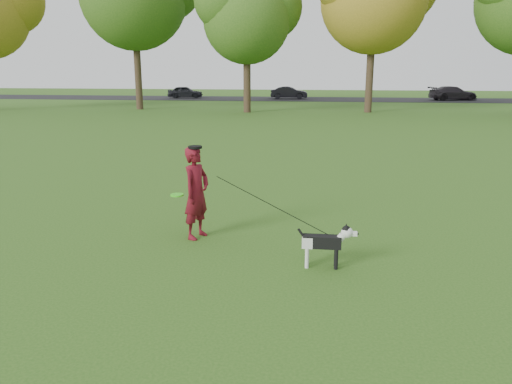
# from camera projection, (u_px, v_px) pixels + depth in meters

# --- Properties ---
(ground) EXTENTS (120.00, 120.00, 0.00)m
(ground) POSITION_uv_depth(u_px,v_px,m) (262.00, 249.00, 8.31)
(ground) COLOR #285116
(ground) RESTS_ON ground
(road) EXTENTS (120.00, 7.00, 0.02)m
(road) POSITION_uv_depth(u_px,v_px,m) (312.00, 99.00, 46.79)
(road) COLOR black
(road) RESTS_ON ground
(man) EXTENTS (0.58, 0.70, 1.63)m
(man) POSITION_uv_depth(u_px,v_px,m) (196.00, 193.00, 8.68)
(man) COLOR maroon
(man) RESTS_ON ground
(dog) EXTENTS (0.91, 0.18, 0.69)m
(dog) POSITION_uv_depth(u_px,v_px,m) (327.00, 241.00, 7.44)
(dog) COLOR black
(dog) RESTS_ON ground
(car_left) EXTENTS (3.48, 1.75, 1.14)m
(car_left) POSITION_uv_depth(u_px,v_px,m) (185.00, 92.00, 48.16)
(car_left) COLOR black
(car_left) RESTS_ON road
(car_mid) EXTENTS (3.49, 1.33, 1.13)m
(car_mid) POSITION_uv_depth(u_px,v_px,m) (289.00, 93.00, 46.91)
(car_mid) COLOR black
(car_mid) RESTS_ON road
(car_right) EXTENTS (4.52, 2.56, 1.23)m
(car_right) POSITION_uv_depth(u_px,v_px,m) (453.00, 93.00, 45.05)
(car_right) COLOR #262127
(car_right) RESTS_ON road
(man_held_items) EXTENTS (2.82, 1.22, 1.17)m
(man_held_items) POSITION_uv_depth(u_px,v_px,m) (272.00, 205.00, 7.96)
(man_held_items) COLOR #3FEE1E
(man_held_items) RESTS_ON ground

